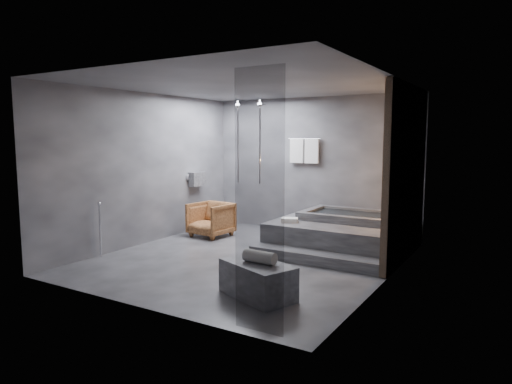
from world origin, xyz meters
The scene contains 7 objects.
room centered at (0.40, 0.24, 1.73)m, with size 5.00×5.04×2.82m.
tub_deck centered at (1.05, 1.45, 0.25)m, with size 2.20×2.00×0.50m, color #343437.
tub_step centered at (1.05, 0.27, 0.09)m, with size 2.20×0.36×0.18m, color #343437.
concrete_bench centered at (1.05, -1.48, 0.22)m, with size 0.96×0.53×0.43m, color #333335.
driftwood_chair centered at (-1.55, 1.05, 0.34)m, with size 0.73×0.75×0.69m, color #4F2A13.
rolled_towel centered at (1.08, -1.47, 0.51)m, with size 0.16×0.16×0.43m, color silver.
deck_towel centered at (0.31, 0.85, 0.54)m, with size 0.28×0.21×0.08m, color white.
Camera 1 is at (3.88, -6.21, 1.99)m, focal length 32.00 mm.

